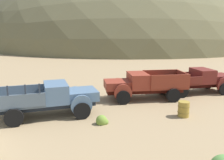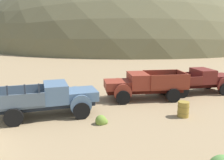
{
  "view_description": "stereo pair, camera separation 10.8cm",
  "coord_description": "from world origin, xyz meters",
  "px_view_note": "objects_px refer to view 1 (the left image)",
  "views": [
    {
      "loc": [
        3.62,
        -10.26,
        4.86
      ],
      "look_at": [
        8.74,
        5.42,
        1.37
      ],
      "focal_mm": 38.04,
      "sensor_mm": 36.0,
      "label": 1
    },
    {
      "loc": [
        3.72,
        -10.29,
        4.86
      ],
      "look_at": [
        8.74,
        5.42,
        1.37
      ],
      "focal_mm": 38.04,
      "sensor_mm": 36.0,
      "label": 2
    }
  ],
  "objects_px": {
    "truck_chalk_blue": "(55,98)",
    "truck_rust_red": "(140,85)",
    "truck_oxblood": "(201,80)",
    "oil_drum_spare": "(184,109)"
  },
  "relations": [
    {
      "from": "truck_rust_red",
      "to": "oil_drum_spare",
      "type": "height_order",
      "value": "truck_rust_red"
    },
    {
      "from": "truck_oxblood",
      "to": "oil_drum_spare",
      "type": "height_order",
      "value": "truck_oxblood"
    },
    {
      "from": "truck_oxblood",
      "to": "truck_chalk_blue",
      "type": "bearing_deg",
      "value": -165.6
    },
    {
      "from": "truck_rust_red",
      "to": "oil_drum_spare",
      "type": "distance_m",
      "value": 4.15
    },
    {
      "from": "truck_chalk_blue",
      "to": "oil_drum_spare",
      "type": "distance_m",
      "value": 7.42
    },
    {
      "from": "truck_chalk_blue",
      "to": "truck_rust_red",
      "type": "height_order",
      "value": "truck_chalk_blue"
    },
    {
      "from": "truck_oxblood",
      "to": "oil_drum_spare",
      "type": "relative_size",
      "value": 6.63
    },
    {
      "from": "truck_rust_red",
      "to": "truck_oxblood",
      "type": "relative_size",
      "value": 1.01
    },
    {
      "from": "truck_rust_red",
      "to": "truck_oxblood",
      "type": "xyz_separation_m",
      "value": [
        5.35,
        0.16,
        -0.02
      ]
    },
    {
      "from": "truck_chalk_blue",
      "to": "oil_drum_spare",
      "type": "xyz_separation_m",
      "value": [
        6.94,
        -2.56,
        -0.56
      ]
    }
  ]
}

